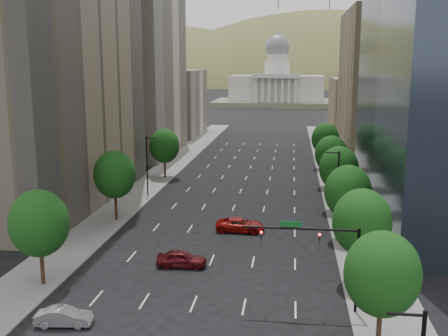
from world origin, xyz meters
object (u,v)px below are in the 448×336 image
at_px(capitol, 277,88).
at_px(car_maroon, 182,259).
at_px(traffic_signal, 326,250).
at_px(car_silver, 64,317).
at_px(car_red_far, 240,225).

relative_size(capitol, car_maroon, 12.36).
distance_m(traffic_signal, car_silver, 20.61).
distance_m(capitol, car_red_far, 200.15).
height_order(car_silver, car_red_far, car_red_far).
xyz_separation_m(traffic_signal, car_red_far, (-8.60, 19.72, -4.37)).
distance_m(capitol, car_silver, 224.85).
bearing_deg(traffic_signal, capitol, 92.74).
height_order(traffic_signal, car_red_far, traffic_signal).
bearing_deg(car_silver, car_maroon, -33.60).
relative_size(car_maroon, car_red_far, 0.84).
height_order(traffic_signal, capitol, capitol).
bearing_deg(car_maroon, traffic_signal, -124.20).
relative_size(traffic_signal, car_silver, 2.15).
relative_size(traffic_signal, car_maroon, 1.88).
height_order(capitol, car_red_far, capitol).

